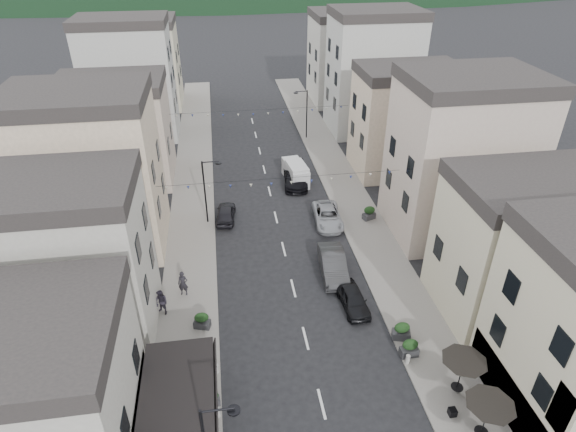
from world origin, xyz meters
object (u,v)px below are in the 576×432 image
(parked_car_d, at_px, (295,176))
(parked_car_c, at_px, (328,216))
(pedestrian_b, at_px, (161,303))
(parked_car_a, at_px, (353,299))
(pedestrian_a, at_px, (183,284))
(parked_car_b, at_px, (333,265))
(parked_car_e, at_px, (226,213))
(delivery_van, at_px, (296,172))

(parked_car_d, bearing_deg, parked_car_c, -72.55)
(pedestrian_b, bearing_deg, parked_car_a, 29.35)
(parked_car_a, relative_size, pedestrian_b, 2.08)
(parked_car_a, distance_m, pedestrian_a, 11.98)
(pedestrian_b, bearing_deg, parked_car_b, 46.58)
(parked_car_b, distance_m, parked_car_c, 7.22)
(parked_car_b, xyz_separation_m, pedestrian_b, (-12.43, -2.69, 0.24))
(parked_car_c, height_order, parked_car_d, parked_car_d)
(parked_car_a, xyz_separation_m, parked_car_e, (-8.24, 12.85, -0.00))
(parked_car_b, xyz_separation_m, pedestrian_a, (-11.07, -0.88, 0.24))
(parked_car_b, bearing_deg, parked_car_c, 84.88)
(parked_car_b, xyz_separation_m, parked_car_c, (1.16, 7.12, -0.14))
(delivery_van, bearing_deg, pedestrian_b, -130.80)
(parked_car_d, relative_size, delivery_van, 1.22)
(parked_car_e, xyz_separation_m, delivery_van, (7.38, 6.46, 0.37))
(parked_car_c, bearing_deg, parked_car_a, -89.77)
(parked_car_d, distance_m, pedestrian_b, 21.36)
(delivery_van, bearing_deg, pedestrian_a, -130.41)
(parked_car_a, relative_size, parked_car_d, 0.71)
(parked_car_c, bearing_deg, pedestrian_b, -140.68)
(parked_car_a, distance_m, parked_car_c, 10.97)
(parked_car_a, bearing_deg, pedestrian_b, 171.97)
(pedestrian_a, distance_m, pedestrian_b, 2.26)
(parked_car_b, relative_size, parked_car_d, 0.91)
(parked_car_d, relative_size, parked_car_e, 1.42)
(parked_car_e, height_order, delivery_van, delivery_van)
(parked_car_d, bearing_deg, parked_car_e, -134.69)
(parked_car_e, distance_m, pedestrian_a, 10.47)
(parked_car_a, xyz_separation_m, delivery_van, (-0.86, 19.31, 0.36))
(parked_car_e, relative_size, pedestrian_b, 2.07)
(parked_car_e, distance_m, delivery_van, 9.82)
(parked_car_b, bearing_deg, parked_car_d, 95.84)
(parked_car_d, xyz_separation_m, delivery_van, (0.11, 0.49, 0.23))
(parked_car_c, relative_size, pedestrian_a, 2.62)
(parked_car_a, bearing_deg, parked_car_d, 89.97)
(parked_car_b, distance_m, delivery_van, 15.48)
(parked_car_a, height_order, delivery_van, delivery_van)
(parked_car_a, distance_m, parked_car_e, 15.27)
(parked_car_a, relative_size, parked_car_b, 0.78)
(parked_car_b, relative_size, pedestrian_a, 2.65)
(parked_car_d, height_order, pedestrian_b, pedestrian_b)
(parked_car_b, distance_m, pedestrian_a, 11.11)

